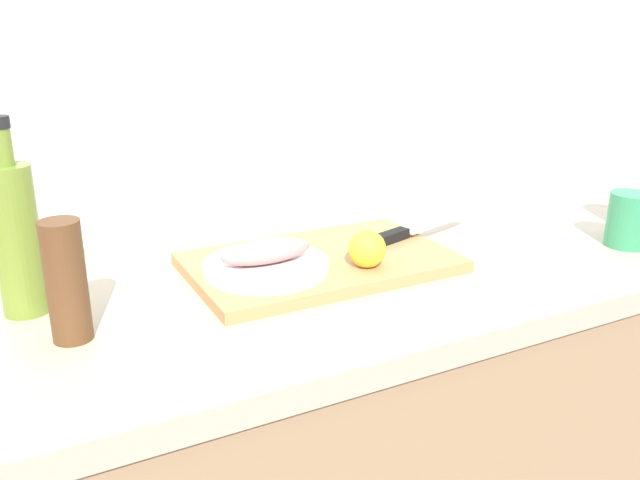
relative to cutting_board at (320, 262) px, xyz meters
The scene contains 10 objects.
back_wall 0.47m from the cutting_board, 105.71° to the left, with size 3.20×0.05×2.50m, color silver.
cutting_board is the anchor object (origin of this frame).
white_plate 0.11m from the cutting_board, behind, with size 0.20×0.20×0.01m, color white.
fish_fillet 0.11m from the cutting_board, behind, with size 0.15×0.06×0.04m, color tan.
chef_knife 0.19m from the cutting_board, ahead, with size 0.29×0.11×0.02m.
lemon_0 0.10m from the cutting_board, 58.01° to the right, with size 0.06×0.06×0.06m, color yellow.
olive_oil_bottle 0.47m from the cutting_board, behind, with size 0.06×0.06×0.28m.
coffee_mug_1 0.58m from the cutting_board, 15.96° to the right, with size 0.12×0.08×0.10m.
coffee_mug_2 0.68m from the cutting_board, ahead, with size 0.12×0.08×0.09m.
pepper_mill 0.42m from the cutting_board, 169.42° to the right, with size 0.05×0.05×0.16m, color brown.
Camera 1 is at (-0.39, -0.91, 1.31)m, focal length 37.30 mm.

